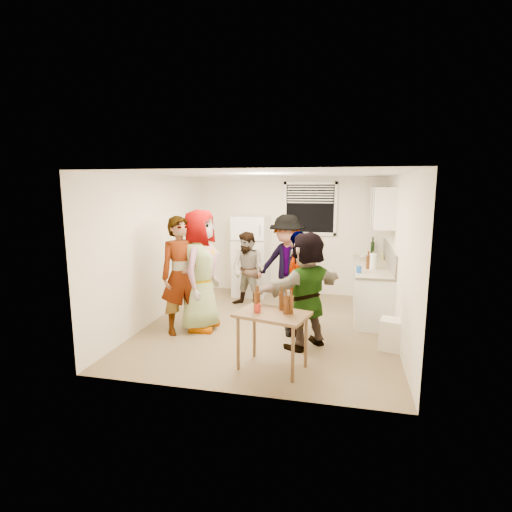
% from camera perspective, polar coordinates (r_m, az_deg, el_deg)
% --- Properties ---
extents(room, '(4.00, 4.50, 2.50)m').
position_cam_1_polar(room, '(6.80, 1.82, -9.99)').
color(room, white).
rests_on(room, ground).
extents(window, '(1.12, 0.10, 1.06)m').
position_cam_1_polar(window, '(8.53, 7.72, 6.73)').
color(window, white).
rests_on(window, room).
extents(refrigerator, '(0.70, 0.70, 1.70)m').
position_cam_1_polar(refrigerator, '(8.51, -0.71, 0.03)').
color(refrigerator, white).
rests_on(refrigerator, ground).
extents(counter_lower, '(0.60, 2.20, 0.86)m').
position_cam_1_polar(counter_lower, '(7.68, 16.11, -4.68)').
color(counter_lower, white).
rests_on(counter_lower, ground).
extents(countertop, '(0.64, 2.22, 0.04)m').
position_cam_1_polar(countertop, '(7.58, 16.28, -1.38)').
color(countertop, '#BAB192').
rests_on(countertop, counter_lower).
extents(backsplash, '(0.03, 2.20, 0.36)m').
position_cam_1_polar(backsplash, '(7.57, 18.50, 0.02)').
color(backsplash, '#AAA69C').
rests_on(backsplash, countertop).
extents(upper_cabinets, '(0.34, 1.60, 0.70)m').
position_cam_1_polar(upper_cabinets, '(7.66, 17.56, 6.75)').
color(upper_cabinets, white).
rests_on(upper_cabinets, room).
extents(kettle, '(0.27, 0.25, 0.19)m').
position_cam_1_polar(kettle, '(7.91, 15.78, -0.74)').
color(kettle, silver).
rests_on(kettle, countertop).
extents(paper_towel, '(0.12, 0.12, 0.27)m').
position_cam_1_polar(paper_towel, '(7.22, 16.29, -1.77)').
color(paper_towel, white).
rests_on(paper_towel, countertop).
extents(wine_bottle, '(0.07, 0.07, 0.30)m').
position_cam_1_polar(wine_bottle, '(8.53, 16.24, -0.01)').
color(wine_bottle, black).
rests_on(wine_bottle, countertop).
extents(beer_bottle_counter, '(0.06, 0.06, 0.23)m').
position_cam_1_polar(beer_bottle_counter, '(7.20, 15.66, -1.77)').
color(beer_bottle_counter, '#47230C').
rests_on(beer_bottle_counter, countertop).
extents(blue_cup, '(0.08, 0.08, 0.11)m').
position_cam_1_polar(blue_cup, '(6.84, 14.47, -2.34)').
color(blue_cup, blue).
rests_on(blue_cup, countertop).
extents(picture_frame, '(0.02, 0.16, 0.14)m').
position_cam_1_polar(picture_frame, '(8.21, 17.58, 0.03)').
color(picture_frame, '#CBC24D').
rests_on(picture_frame, countertop).
extents(trash_bin, '(0.36, 0.36, 0.44)m').
position_cam_1_polar(trash_bin, '(6.13, 18.76, -10.30)').
color(trash_bin, white).
rests_on(trash_bin, ground).
extents(serving_table, '(1.00, 0.79, 0.74)m').
position_cam_1_polar(serving_table, '(5.35, 2.30, -15.72)').
color(serving_table, brown).
rests_on(serving_table, ground).
extents(beer_bottle_table, '(0.07, 0.07, 0.25)m').
position_cam_1_polar(beer_bottle_table, '(5.12, 0.02, -7.94)').
color(beer_bottle_table, '#47230C').
rests_on(beer_bottle_table, serving_table).
extents(red_cup, '(0.08, 0.08, 0.11)m').
position_cam_1_polar(red_cup, '(5.10, 0.22, -8.02)').
color(red_cup, '#B02419').
rests_on(red_cup, serving_table).
extents(guest_grey, '(1.97, 0.99, 0.62)m').
position_cam_1_polar(guest_grey, '(6.76, -7.82, -10.18)').
color(guest_grey, '#9A9A9A').
rests_on(guest_grey, ground).
extents(guest_stripe, '(1.75, 1.84, 0.45)m').
position_cam_1_polar(guest_stripe, '(6.65, -10.31, -10.62)').
color(guest_stripe, '#141933').
rests_on(guest_stripe, ground).
extents(guest_back_left, '(1.10, 1.60, 0.55)m').
position_cam_1_polar(guest_back_left, '(7.86, -1.07, -7.21)').
color(guest_back_left, brown).
rests_on(guest_back_left, ground).
extents(guest_back_right, '(1.67, 2.08, 0.67)m').
position_cam_1_polar(guest_back_right, '(7.62, 4.35, -7.79)').
color(guest_back_right, '#3E3F43').
rests_on(guest_back_right, ground).
extents(guest_black, '(1.79, 1.25, 0.40)m').
position_cam_1_polar(guest_black, '(6.53, 5.90, -10.90)').
color(guest_black, black).
rests_on(guest_black, ground).
extents(guest_orange, '(2.31, 2.30, 0.50)m').
position_cam_1_polar(guest_orange, '(6.05, 7.08, -12.67)').
color(guest_orange, '#CA5E43').
rests_on(guest_orange, ground).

